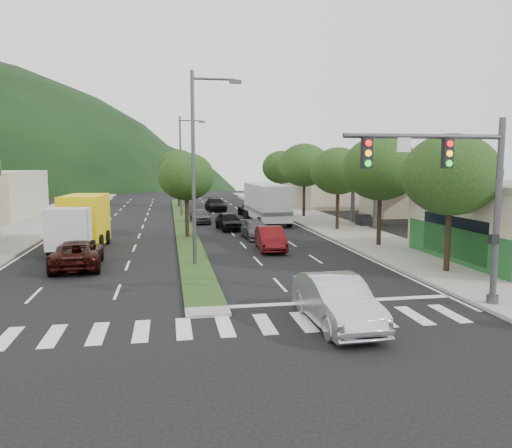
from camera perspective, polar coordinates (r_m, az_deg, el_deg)
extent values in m
plane|color=black|center=(18.73, -5.66, -9.71)|extent=(160.00, 160.00, 0.00)
cube|color=gray|center=(45.38, 7.77, 0.19)|extent=(5.00, 90.00, 0.15)
cube|color=gray|center=(44.78, -25.08, -0.49)|extent=(6.00, 90.00, 0.15)
cube|color=#233C15|center=(46.22, -8.33, 0.28)|extent=(1.60, 56.00, 0.12)
cube|color=silver|center=(16.83, -5.13, -11.63)|extent=(19.00, 2.20, 0.01)
cylinder|color=#47494C|center=(20.36, 25.86, 1.01)|extent=(0.24, 0.24, 7.00)
cylinder|color=#47494C|center=(18.69, 18.74, 9.47)|extent=(6.00, 0.18, 0.18)
cube|color=black|center=(18.94, 21.03, 7.52)|extent=(0.35, 0.25, 1.05)
cube|color=black|center=(17.59, 12.54, 7.89)|extent=(0.35, 0.25, 1.05)
cube|color=black|center=(20.22, 25.51, -1.58)|extent=(0.30, 0.25, 0.35)
cube|color=silver|center=(44.78, 17.06, 6.18)|extent=(12.00, 8.00, 0.50)
cube|color=gold|center=(44.78, 17.04, 5.73)|extent=(12.20, 8.20, 0.50)
cylinder|color=#47494C|center=(40.92, 13.51, 2.46)|extent=(0.36, 0.36, 4.60)
cylinder|color=#47494C|center=(44.71, 22.97, 2.47)|extent=(0.36, 0.36, 4.60)
cylinder|color=#47494C|center=(45.53, 11.01, 2.96)|extent=(0.36, 0.36, 4.60)
cylinder|color=#47494C|center=(48.97, 19.79, 2.95)|extent=(0.36, 0.36, 4.60)
cube|color=black|center=(43.37, 12.14, 0.42)|extent=(0.80, 1.60, 1.10)
cube|color=black|center=(46.97, 21.21, 0.59)|extent=(0.80, 1.60, 1.10)
cube|color=beige|center=(65.36, 8.58, 4.44)|extent=(10.00, 16.00, 5.20)
cylinder|color=black|center=(25.85, 21.08, -1.06)|extent=(0.28, 0.28, 3.64)
ellipsoid|color=black|center=(25.64, 21.36, 5.29)|extent=(4.60, 4.60, 3.91)
cylinder|color=black|center=(32.90, 13.91, 0.97)|extent=(0.28, 0.28, 3.81)
ellipsoid|color=black|center=(32.73, 14.06, 6.19)|extent=(4.80, 4.80, 4.08)
cylinder|color=black|center=(40.32, 9.30, 1.99)|extent=(0.28, 0.28, 3.58)
ellipsoid|color=black|center=(40.18, 9.38, 5.99)|extent=(4.40, 4.40, 3.74)
cylinder|color=black|center=(49.82, 5.50, 3.17)|extent=(0.28, 0.28, 3.92)
ellipsoid|color=black|center=(49.72, 5.55, 6.71)|extent=(5.00, 5.00, 4.25)
cylinder|color=black|center=(59.51, 2.93, 3.69)|extent=(0.28, 0.28, 3.70)
ellipsoid|color=black|center=(59.41, 2.94, 6.49)|extent=(4.60, 4.60, 3.91)
cylinder|color=black|center=(36.10, -7.89, 1.22)|extent=(0.28, 0.28, 3.36)
ellipsoid|color=black|center=(35.94, -7.96, 5.41)|extent=(4.00, 4.00, 3.40)
cylinder|color=black|center=(62.00, -8.82, 3.77)|extent=(0.28, 0.28, 3.81)
ellipsoid|color=black|center=(61.92, -8.87, 6.54)|extent=(4.80, 4.80, 4.08)
cylinder|color=#47494C|center=(25.94, -7.16, 6.10)|extent=(0.20, 0.20, 10.00)
cylinder|color=#47494C|center=(26.36, -4.83, 16.18)|extent=(2.20, 0.12, 0.12)
cube|color=#47494C|center=(26.47, -2.36, 15.94)|extent=(0.60, 0.25, 0.18)
cylinder|color=#47494C|center=(50.92, -8.60, 6.46)|extent=(0.20, 0.20, 10.00)
cylinder|color=#47494C|center=(51.13, -7.44, 11.64)|extent=(2.20, 0.12, 0.12)
cube|color=#47494C|center=(51.19, -6.18, 11.54)|extent=(0.60, 0.25, 0.18)
imported|color=#BABDC3|center=(16.96, 9.19, -8.69)|extent=(1.89, 5.00, 1.63)
imported|color=black|center=(27.29, -19.72, -3.24)|extent=(2.80, 5.38, 1.45)
imported|color=black|center=(40.51, -3.11, 0.36)|extent=(2.13, 4.39, 1.44)
imported|color=#4A4A4F|center=(35.80, -0.03, -0.67)|extent=(1.95, 4.33, 1.23)
imported|color=#560E0F|center=(30.93, 1.66, -1.68)|extent=(1.79, 4.49, 1.45)
imported|color=black|center=(50.86, -0.54, 1.57)|extent=(2.40, 4.50, 1.20)
imported|color=#454449|center=(45.28, -6.41, 0.94)|extent=(1.92, 3.99, 1.31)
imported|color=black|center=(56.99, -4.64, 2.24)|extent=(2.32, 5.04, 1.43)
cube|color=silver|center=(30.35, -20.67, -0.54)|extent=(2.38, 1.83, 2.36)
cube|color=yellow|center=(34.00, -18.98, 0.47)|extent=(2.72, 4.50, 3.19)
cube|color=black|center=(33.37, -19.22, -1.89)|extent=(2.56, 6.12, 0.31)
cylinder|color=black|center=(30.64, -18.23, -2.60)|extent=(0.39, 0.95, 0.93)
cylinder|color=black|center=(31.26, -22.46, -2.60)|extent=(0.39, 0.95, 0.93)
cylinder|color=black|center=(32.80, -17.35, -1.96)|extent=(0.39, 0.95, 0.93)
cylinder|color=black|center=(33.38, -21.32, -1.97)|extent=(0.39, 0.95, 0.93)
cylinder|color=black|center=(34.77, -16.65, -1.45)|extent=(0.39, 0.95, 0.93)
cylinder|color=black|center=(35.32, -20.41, -1.47)|extent=(0.39, 0.95, 0.93)
cube|color=#BDBDBD|center=(45.04, 1.20, 2.64)|extent=(2.70, 9.19, 3.05)
cube|color=slate|center=(45.11, 1.20, 1.67)|extent=(2.76, 9.19, 0.36)
cylinder|color=black|center=(48.51, -1.19, 1.14)|extent=(0.37, 0.92, 0.91)
cylinder|color=black|center=(49.01, 1.74, 1.20)|extent=(0.37, 0.92, 0.91)
cylinder|color=black|center=(47.44, -0.96, 1.01)|extent=(0.37, 0.92, 0.91)
cylinder|color=black|center=(47.94, 2.03, 1.07)|extent=(0.37, 0.92, 0.91)
cylinder|color=black|center=(41.72, 0.44, 0.19)|extent=(0.37, 0.92, 0.91)
cylinder|color=black|center=(42.30, 3.82, 0.27)|extent=(0.37, 0.92, 0.91)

